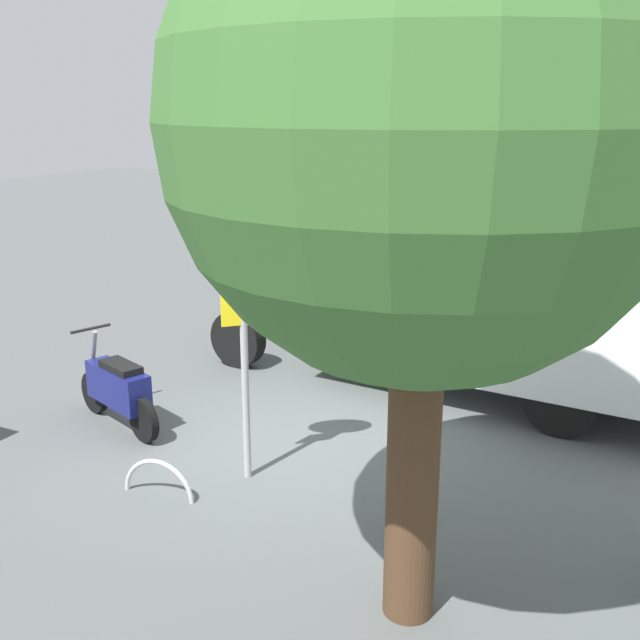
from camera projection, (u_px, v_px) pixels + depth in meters
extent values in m
plane|color=#4A4E4E|center=(272.00, 443.00, 9.13)|extent=(60.00, 60.00, 0.00)
cylinder|color=black|center=(593.00, 358.00, 10.82)|extent=(0.91, 0.30, 0.90)
cylinder|color=black|center=(561.00, 401.00, 9.25)|extent=(0.91, 0.30, 0.90)
cylinder|color=black|center=(303.00, 311.00, 13.26)|extent=(0.91, 0.30, 0.90)
cylinder|color=black|center=(238.00, 338.00, 11.70)|extent=(0.91, 0.30, 0.90)
cube|color=white|center=(620.00, 294.00, 9.50)|extent=(4.58, 2.43, 2.43)
cube|color=#216432|center=(389.00, 284.00, 11.16)|extent=(1.90, 2.19, 1.90)
cube|color=black|center=(391.00, 244.00, 11.00)|extent=(1.92, 2.03, 0.60)
cylinder|color=black|center=(95.00, 392.00, 9.98)|extent=(0.56, 0.27, 0.56)
cylinder|color=black|center=(144.00, 420.00, 9.11)|extent=(0.56, 0.27, 0.56)
cube|color=navy|center=(118.00, 386.00, 9.43)|extent=(1.14, 0.66, 0.48)
cube|color=black|center=(121.00, 368.00, 9.29)|extent=(0.70, 0.47, 0.12)
cylinder|color=slate|center=(93.00, 354.00, 9.80)|extent=(0.29, 0.16, 0.69)
cylinder|color=black|center=(91.00, 329.00, 9.70)|extent=(0.21, 0.53, 0.04)
cylinder|color=#9E9EA3|center=(244.00, 357.00, 7.93)|extent=(0.08, 0.08, 2.82)
cylinder|color=red|center=(240.00, 244.00, 7.57)|extent=(0.71, 0.32, 0.76)
cube|color=yellow|center=(242.00, 305.00, 7.75)|extent=(0.33, 0.33, 0.44)
cylinder|color=#47301E|center=(413.00, 467.00, 5.77)|extent=(0.41, 0.41, 2.60)
sphere|color=#35622B|center=(426.00, 121.00, 5.05)|extent=(3.67, 3.67, 3.67)
torus|color=#B7B7BC|center=(159.00, 496.00, 7.90)|extent=(0.85, 0.14, 0.85)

